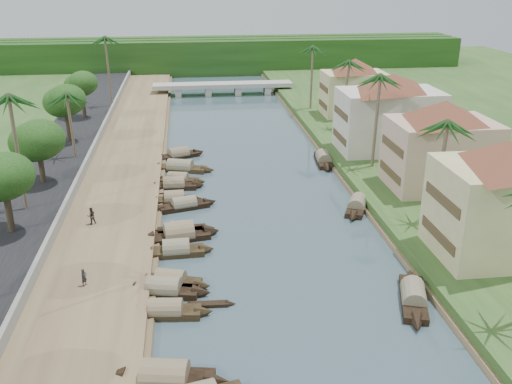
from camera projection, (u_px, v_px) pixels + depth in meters
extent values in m
plane|color=#3A4D57|center=(281.00, 266.00, 49.27)|extent=(220.00, 220.00, 0.00)
cube|color=brown|center=(116.00, 188.00, 65.76)|extent=(10.00, 180.00, 0.80)
cube|color=#29481C|center=(407.00, 174.00, 69.69)|extent=(16.00, 180.00, 1.20)
cube|color=black|center=(39.00, 189.00, 64.67)|extent=(8.00, 180.00, 1.40)
cube|color=gray|center=(78.00, 182.00, 64.93)|extent=(0.40, 180.00, 1.10)
cube|color=#17380F|center=(216.00, 58.00, 135.51)|extent=(120.00, 4.00, 8.00)
cube|color=#17380F|center=(215.00, 55.00, 140.12)|extent=(120.00, 4.00, 8.00)
cube|color=#17380F|center=(214.00, 52.00, 144.74)|extent=(120.00, 4.00, 8.00)
cube|color=#A1A197|center=(223.00, 85.00, 115.01)|extent=(28.00, 4.00, 0.80)
cube|color=#A1A197|center=(178.00, 91.00, 114.38)|extent=(1.20, 3.50, 1.80)
cube|color=#A1A197|center=(208.00, 91.00, 115.07)|extent=(1.20, 3.50, 1.80)
cube|color=#A1A197|center=(238.00, 90.00, 115.75)|extent=(1.20, 3.50, 1.80)
cube|color=#A1A197|center=(267.00, 89.00, 116.44)|extent=(1.20, 3.50, 1.80)
cube|color=beige|center=(510.00, 210.00, 47.70)|extent=(12.00, 8.00, 8.00)
cube|color=#4C3A23|center=(438.00, 235.00, 47.74)|extent=(0.10, 6.40, 0.90)
cube|color=#4C3A23|center=(442.00, 200.00, 46.56)|extent=(0.10, 6.40, 0.90)
cube|color=tan|center=(440.00, 154.00, 62.67)|extent=(11.00, 8.00, 7.50)
pyramid|color=brown|center=(445.00, 111.00, 60.89)|extent=(14.11, 14.11, 2.20)
cube|color=#4C3A23|center=(390.00, 172.00, 62.73)|extent=(0.10, 6.40, 0.90)
cube|color=#4C3A23|center=(392.00, 146.00, 61.63)|extent=(0.10, 6.40, 0.90)
cube|color=beige|center=(389.00, 121.00, 75.39)|extent=(13.00, 8.00, 8.00)
pyramid|color=brown|center=(392.00, 82.00, 73.52)|extent=(15.59, 15.59, 2.20)
cube|color=#4C3A23|center=(339.00, 137.00, 75.38)|extent=(0.10, 6.40, 0.90)
cube|color=#4C3A23|center=(341.00, 113.00, 74.20)|extent=(0.10, 6.40, 0.90)
cube|color=beige|center=(353.00, 93.00, 94.15)|extent=(10.00, 7.00, 7.00)
pyramid|color=brown|center=(355.00, 65.00, 92.46)|extent=(12.62, 12.62, 2.20)
cube|color=#4C3A23|center=(323.00, 105.00, 94.22)|extent=(0.10, 5.60, 0.90)
cube|color=#4C3A23|center=(324.00, 88.00, 93.19)|extent=(0.10, 5.60, 0.90)
cube|color=black|center=(165.00, 382.00, 35.25)|extent=(6.35, 3.22, 0.70)
cone|color=black|center=(219.00, 383.00, 35.03)|extent=(2.09, 2.23, 2.13)
cone|color=black|center=(112.00, 379.00, 35.41)|extent=(2.09, 2.23, 2.13)
cylinder|color=#7D6B4F|center=(165.00, 377.00, 35.11)|extent=(4.96, 3.05, 2.24)
cube|color=black|center=(166.00, 313.00, 42.23)|extent=(5.28, 2.14, 0.70)
cone|color=black|center=(205.00, 312.00, 42.25)|extent=(1.62, 1.59, 1.61)
cone|color=black|center=(127.00, 313.00, 42.15)|extent=(1.62, 1.59, 1.61)
cylinder|color=#7D6B4F|center=(166.00, 309.00, 42.09)|extent=(4.08, 2.07, 1.67)
cube|color=black|center=(164.00, 292.00, 45.03)|extent=(5.75, 2.89, 0.70)
cone|color=black|center=(202.00, 293.00, 44.74)|extent=(1.88, 1.88, 1.76)
cone|color=black|center=(126.00, 289.00, 45.26)|extent=(1.88, 1.88, 1.76)
cylinder|color=gray|center=(164.00, 288.00, 44.89)|extent=(4.50, 2.68, 1.83)
cube|color=black|center=(171.00, 283.00, 46.23)|extent=(5.17, 3.08, 0.70)
cone|color=black|center=(203.00, 286.00, 45.73)|extent=(1.81, 1.86, 1.65)
cone|color=black|center=(139.00, 279.00, 46.67)|extent=(1.81, 1.86, 1.65)
cylinder|color=#7D6B4F|center=(171.00, 279.00, 46.09)|extent=(4.09, 2.79, 1.73)
cube|color=black|center=(179.00, 237.00, 54.23)|extent=(6.05, 3.15, 0.70)
cone|color=black|center=(212.00, 232.00, 55.05)|extent=(2.01, 2.25, 2.18)
cone|color=black|center=(145.00, 240.00, 53.35)|extent=(2.01, 2.25, 2.18)
cylinder|color=#7D6B4F|center=(179.00, 233.00, 54.09)|extent=(4.72, 3.01, 2.31)
cube|color=black|center=(176.00, 252.00, 51.25)|extent=(5.06, 1.94, 0.70)
cone|color=black|center=(207.00, 250.00, 51.62)|extent=(1.51, 1.66, 1.77)
cone|color=black|center=(145.00, 254.00, 50.83)|extent=(1.51, 1.66, 1.77)
cylinder|color=gray|center=(176.00, 249.00, 51.11)|extent=(3.88, 1.98, 1.87)
cube|color=black|center=(182.00, 231.00, 55.33)|extent=(4.76, 1.78, 0.70)
cone|color=black|center=(209.00, 229.00, 55.76)|extent=(1.43, 1.41, 1.47)
cone|color=black|center=(155.00, 233.00, 54.85)|extent=(1.43, 1.41, 1.47)
cylinder|color=#7D6B4F|center=(182.00, 228.00, 55.19)|extent=(3.67, 1.77, 1.53)
cube|color=black|center=(174.00, 201.00, 62.51)|extent=(4.55, 1.78, 0.70)
cone|color=black|center=(197.00, 199.00, 62.82)|extent=(1.36, 1.54, 1.65)
cone|color=black|center=(151.00, 202.00, 62.14)|extent=(1.36, 1.54, 1.65)
cylinder|color=#7D6B4F|center=(174.00, 198.00, 62.37)|extent=(3.48, 1.83, 1.75)
cube|color=black|center=(184.00, 207.00, 60.97)|extent=(5.55, 2.96, 0.70)
cone|color=black|center=(210.00, 202.00, 62.01)|extent=(1.84, 1.78, 1.60)
cone|color=black|center=(157.00, 211.00, 59.88)|extent=(1.84, 1.78, 1.60)
cylinder|color=gray|center=(184.00, 204.00, 60.83)|extent=(4.36, 2.68, 1.65)
cube|color=black|center=(178.00, 182.00, 68.24)|extent=(5.12, 2.70, 0.70)
cone|color=black|center=(200.00, 182.00, 67.92)|extent=(1.71, 1.73, 1.59)
cone|color=black|center=(156.00, 180.00, 68.49)|extent=(1.71, 1.73, 1.59)
cylinder|color=#7D6B4F|center=(178.00, 179.00, 68.10)|extent=(4.01, 2.49, 1.66)
cube|color=black|center=(174.00, 187.00, 66.54)|extent=(5.21, 1.89, 0.70)
cone|color=black|center=(199.00, 185.00, 66.78)|extent=(1.54, 1.63, 1.76)
cone|color=black|center=(149.00, 187.00, 66.24)|extent=(1.54, 1.63, 1.76)
cylinder|color=#7D6B4F|center=(174.00, 184.00, 66.40)|extent=(3.99, 1.93, 1.84)
cube|color=black|center=(180.00, 169.00, 72.42)|extent=(6.86, 3.68, 0.70)
cone|color=black|center=(208.00, 170.00, 71.81)|extent=(2.27, 2.12, 1.87)
cone|color=black|center=(153.00, 167.00, 72.97)|extent=(2.27, 2.12, 1.87)
cylinder|color=gray|center=(180.00, 166.00, 72.28)|extent=(5.38, 3.29, 1.91)
cube|color=black|center=(179.00, 156.00, 77.31)|extent=(5.72, 3.72, 0.70)
cone|color=black|center=(199.00, 153.00, 78.67)|extent=(2.06, 2.08, 1.77)
cone|color=black|center=(158.00, 159.00, 75.89)|extent=(2.06, 2.08, 1.77)
cylinder|color=#7D6B4F|center=(179.00, 154.00, 77.17)|extent=(4.56, 3.29, 1.85)
cube|color=black|center=(413.00, 299.00, 43.99)|extent=(3.63, 6.66, 0.70)
cone|color=black|center=(410.00, 276.00, 47.22)|extent=(2.10, 2.22, 1.84)
cone|color=black|center=(417.00, 325.00, 40.71)|extent=(2.10, 2.22, 1.84)
cylinder|color=gray|center=(414.00, 295.00, 43.85)|extent=(3.25, 5.23, 1.89)
cube|color=black|center=(357.00, 207.00, 60.89)|extent=(3.96, 5.85, 0.70)
cone|color=black|center=(361.00, 196.00, 63.63)|extent=(2.13, 2.14, 1.78)
cone|color=black|center=(353.00, 218.00, 58.09)|extent=(2.13, 2.14, 1.78)
cylinder|color=gray|center=(357.00, 204.00, 60.75)|extent=(3.47, 4.67, 1.85)
cube|color=black|center=(324.00, 161.00, 75.48)|extent=(2.41, 6.48, 0.70)
cone|color=black|center=(320.00, 152.00, 78.73)|extent=(1.80, 1.94, 1.84)
cone|color=black|center=(327.00, 169.00, 72.18)|extent=(1.80, 1.94, 1.84)
cylinder|color=gray|center=(324.00, 158.00, 75.34)|extent=(2.34, 5.00, 1.89)
cube|color=black|center=(208.00, 305.00, 43.48)|extent=(3.14, 0.82, 0.35)
cone|color=black|center=(231.00, 304.00, 43.62)|extent=(0.81, 0.72, 0.69)
cone|color=black|center=(185.00, 306.00, 43.34)|extent=(0.81, 0.72, 0.69)
cube|color=black|center=(179.00, 199.00, 63.44)|extent=(4.41, 3.10, 0.35)
cone|color=black|center=(199.00, 202.00, 62.50)|extent=(1.45, 1.37, 0.91)
cone|color=black|center=(159.00, 195.00, 64.38)|extent=(1.45, 1.37, 0.91)
cylinder|color=brown|center=(440.00, 172.00, 53.81)|extent=(0.64, 0.36, 9.82)
sphere|color=#194717|center=(446.00, 123.00, 52.08)|extent=(3.20, 3.20, 3.20)
cylinder|color=brown|center=(376.00, 122.00, 68.36)|extent=(0.56, 0.36, 11.30)
sphere|color=#194717|center=(379.00, 76.00, 66.37)|extent=(3.20, 3.20, 3.20)
cylinder|color=brown|center=(343.00, 95.00, 85.59)|extent=(1.29, 0.36, 10.13)
sphere|color=#194717|center=(345.00, 62.00, 83.80)|extent=(3.20, 3.20, 3.20)
cylinder|color=brown|center=(18.00, 154.00, 55.43)|extent=(0.38, 0.36, 11.61)
sphere|color=#194717|center=(9.00, 97.00, 53.39)|extent=(3.20, 3.20, 3.20)
cylinder|color=brown|center=(72.00, 126.00, 71.87)|extent=(0.58, 0.36, 8.21)
sphere|color=#194717|center=(68.00, 95.00, 70.42)|extent=(3.20, 3.20, 3.20)
cylinder|color=brown|center=(311.00, 78.00, 97.52)|extent=(0.45, 0.36, 10.61)
sphere|color=#194717|center=(313.00, 47.00, 95.65)|extent=(3.20, 3.20, 3.20)
cylinder|color=brown|center=(109.00, 72.00, 98.36)|extent=(0.60, 0.36, 11.85)
sphere|color=#194717|center=(106.00, 38.00, 96.27)|extent=(3.20, 3.20, 3.20)
cylinder|color=#423726|center=(9.00, 213.00, 52.01)|extent=(0.60, 0.60, 3.66)
ellipsoid|color=#17380F|center=(3.00, 177.00, 50.73)|extent=(5.05, 5.05, 4.15)
cylinder|color=#423726|center=(42.00, 168.00, 64.13)|extent=(0.60, 0.60, 3.35)
ellipsoid|color=#17380F|center=(38.00, 141.00, 62.95)|extent=(5.39, 5.39, 4.43)
cylinder|color=#423726|center=(68.00, 127.00, 79.44)|extent=(0.60, 0.60, 3.90)
ellipsoid|color=#17380F|center=(65.00, 101.00, 78.07)|extent=(5.09, 5.09, 4.19)
cylinder|color=#423726|center=(84.00, 106.00, 92.14)|extent=(0.60, 0.60, 3.69)
ellipsoid|color=#17380F|center=(81.00, 84.00, 90.84)|extent=(4.62, 4.62, 3.80)
cylinder|color=#423726|center=(415.00, 130.00, 79.24)|extent=(0.60, 0.60, 3.63)
ellipsoid|color=#17380F|center=(418.00, 106.00, 77.97)|extent=(4.02, 4.02, 3.30)
imported|color=#27262D|center=(84.00, 277.00, 44.53)|extent=(0.60, 0.62, 1.43)
imported|color=#322C23|center=(91.00, 216.00, 55.27)|extent=(1.01, 0.92, 1.69)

